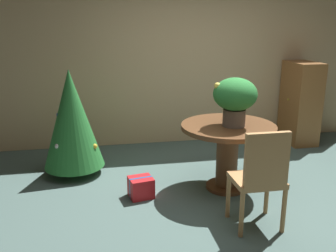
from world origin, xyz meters
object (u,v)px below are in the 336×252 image
at_px(round_dining_table, 228,144).
at_px(flower_vase, 235,97).
at_px(gift_box_red, 141,187).
at_px(wooden_cabinet, 300,103).
at_px(wooden_chair_near, 261,175).
at_px(holiday_tree, 72,119).

bearing_deg(round_dining_table, flower_vase, -57.44).
xyz_separation_m(gift_box_red, wooden_cabinet, (2.70, 1.48, 0.53)).
xyz_separation_m(round_dining_table, wooden_cabinet, (1.70, 1.44, 0.09)).
bearing_deg(wooden_cabinet, round_dining_table, -139.74).
height_order(wooden_chair_near, gift_box_red, wooden_chair_near).
bearing_deg(flower_vase, gift_box_red, 179.10).
bearing_deg(holiday_tree, gift_box_red, -47.18).
relative_size(wooden_chair_near, wooden_cabinet, 0.77).
xyz_separation_m(flower_vase, holiday_tree, (-1.80, 0.83, -0.38)).
height_order(round_dining_table, gift_box_red, round_dining_table).
bearing_deg(flower_vase, wooden_chair_near, -92.55).
xyz_separation_m(round_dining_table, flower_vase, (0.04, -0.06, 0.55)).
relative_size(round_dining_table, flower_vase, 1.98).
bearing_deg(wooden_chair_near, holiday_tree, 136.44).
bearing_deg(round_dining_table, gift_box_red, -177.59).
distance_m(round_dining_table, holiday_tree, 1.93).
bearing_deg(flower_vase, wooden_cabinet, 42.03).
relative_size(flower_vase, wooden_chair_near, 0.55).
relative_size(flower_vase, wooden_cabinet, 0.42).
relative_size(flower_vase, holiday_tree, 0.40).
relative_size(wooden_chair_near, holiday_tree, 0.73).
bearing_deg(gift_box_red, round_dining_table, 2.41).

